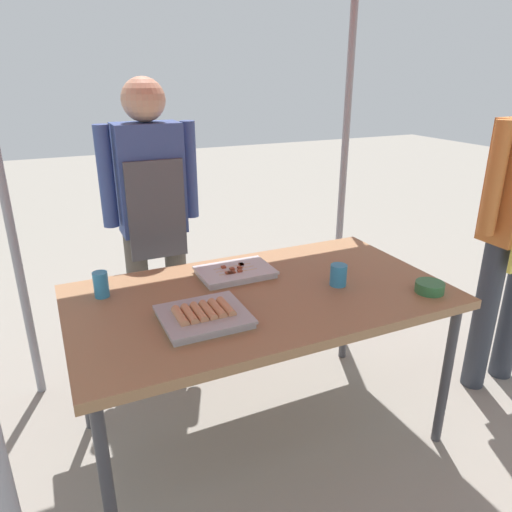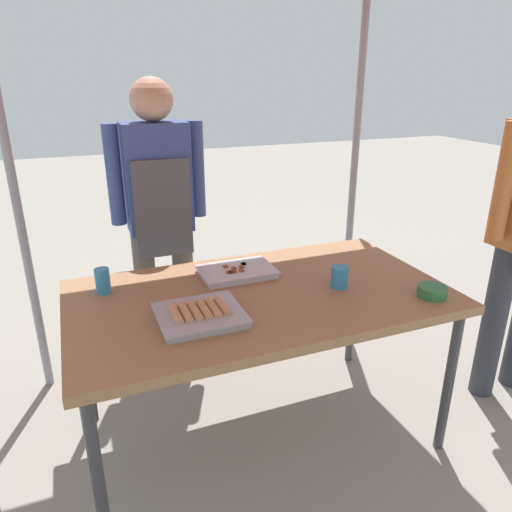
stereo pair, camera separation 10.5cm
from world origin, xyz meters
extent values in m
plane|color=gray|center=(0.00, 0.00, 0.00)|extent=(18.00, 18.00, 0.00)
cube|color=#9E724C|center=(0.00, 0.00, 0.73)|extent=(1.60, 0.90, 0.04)
cylinder|color=#3F3F44|center=(-0.74, -0.39, 0.35)|extent=(0.04, 0.04, 0.71)
cylinder|color=#3F3F44|center=(0.74, -0.39, 0.35)|extent=(0.04, 0.04, 0.71)
cylinder|color=#3F3F44|center=(-0.74, 0.39, 0.35)|extent=(0.04, 0.04, 0.71)
cylinder|color=#3F3F44|center=(0.74, 0.39, 0.35)|extent=(0.04, 0.04, 0.71)
cylinder|color=gray|center=(-0.95, 0.80, 1.06)|extent=(0.04, 0.04, 2.11)
cylinder|color=gray|center=(0.95, 0.80, 1.06)|extent=(0.04, 0.04, 2.11)
cube|color=#ADADB2|center=(-0.30, -0.13, 0.76)|extent=(0.31, 0.28, 0.02)
cube|color=#ADADB2|center=(-0.30, -0.13, 0.78)|extent=(0.32, 0.29, 0.01)
cylinder|color=tan|center=(-0.39, -0.13, 0.79)|extent=(0.03, 0.14, 0.03)
cylinder|color=tan|center=(-0.36, -0.13, 0.79)|extent=(0.03, 0.14, 0.03)
cylinder|color=tan|center=(-0.32, -0.13, 0.79)|extent=(0.03, 0.14, 0.03)
cylinder|color=tan|center=(-0.28, -0.13, 0.79)|extent=(0.03, 0.14, 0.03)
cylinder|color=tan|center=(-0.25, -0.13, 0.79)|extent=(0.03, 0.14, 0.03)
cylinder|color=tan|center=(-0.21, -0.13, 0.79)|extent=(0.03, 0.14, 0.03)
cube|color=silver|center=(-0.03, 0.22, 0.76)|extent=(0.33, 0.22, 0.02)
cube|color=silver|center=(-0.03, 0.22, 0.78)|extent=(0.34, 0.23, 0.01)
cylinder|color=tan|center=(-0.03, 0.18, 0.78)|extent=(0.19, 0.01, 0.01)
cube|color=brown|center=(-0.06, 0.18, 0.78)|extent=(0.02, 0.02, 0.02)
cube|color=brown|center=(-0.02, 0.18, 0.78)|extent=(0.02, 0.02, 0.02)
cube|color=brown|center=(-0.08, 0.18, 0.78)|extent=(0.02, 0.02, 0.02)
cube|color=brown|center=(-0.07, 0.18, 0.78)|extent=(0.02, 0.02, 0.02)
cylinder|color=tan|center=(-0.03, 0.22, 0.78)|extent=(0.19, 0.01, 0.01)
cube|color=brown|center=(-0.04, 0.22, 0.78)|extent=(0.02, 0.02, 0.02)
cube|color=brown|center=(-0.01, 0.22, 0.78)|extent=(0.02, 0.02, 0.02)
cylinder|color=tan|center=(-0.03, 0.25, 0.78)|extent=(0.19, 0.01, 0.01)
cube|color=brown|center=(0.02, 0.25, 0.78)|extent=(0.02, 0.02, 0.02)
cube|color=brown|center=(-0.07, 0.25, 0.78)|extent=(0.02, 0.02, 0.02)
cube|color=brown|center=(0.02, 0.25, 0.78)|extent=(0.02, 0.02, 0.02)
cylinder|color=#33723F|center=(0.66, -0.30, 0.77)|extent=(0.12, 0.12, 0.05)
cylinder|color=#338CBF|center=(-0.62, 0.24, 0.81)|extent=(0.06, 0.06, 0.11)
cylinder|color=#338CBF|center=(0.34, -0.07, 0.80)|extent=(0.07, 0.07, 0.10)
cylinder|color=#595147|center=(-0.37, 0.83, 0.41)|extent=(0.12, 0.12, 0.82)
cylinder|color=#595147|center=(-0.15, 0.83, 0.41)|extent=(0.12, 0.12, 0.82)
cube|color=#384C8C|center=(-0.26, 0.83, 1.11)|extent=(0.34, 0.20, 0.58)
cube|color=#4C4C51|center=(-0.26, 0.72, 0.96)|extent=(0.30, 0.02, 0.52)
cylinder|color=#384C8C|center=(-0.48, 0.83, 1.13)|extent=(0.08, 0.08, 0.52)
cylinder|color=#384C8C|center=(-0.04, 0.83, 1.13)|extent=(0.08, 0.08, 0.52)
sphere|color=tan|center=(-0.26, 0.83, 1.51)|extent=(0.22, 0.22, 0.22)
cylinder|color=#333842|center=(1.24, -0.14, 0.42)|extent=(0.12, 0.12, 0.84)
cylinder|color=#CC7233|center=(1.13, -0.14, 1.17)|extent=(0.08, 0.08, 0.54)
camera|label=1|loc=(-0.79, -1.66, 1.63)|focal=33.36mm
camera|label=2|loc=(-0.69, -1.71, 1.63)|focal=33.36mm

